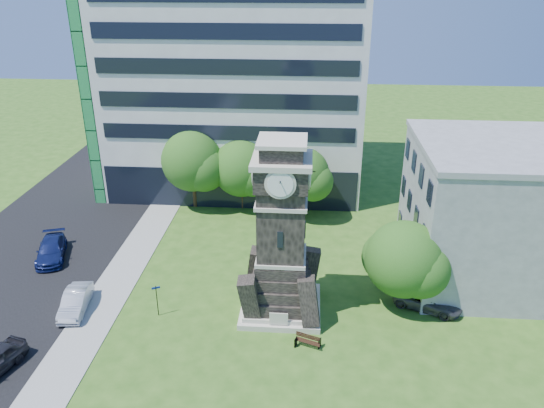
# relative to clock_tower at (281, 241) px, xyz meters

# --- Properties ---
(ground) EXTENTS (160.00, 160.00, 0.00)m
(ground) POSITION_rel_clock_tower_xyz_m (-3.00, -2.00, -5.28)
(ground) COLOR #2C5418
(ground) RESTS_ON ground
(sidewalk) EXTENTS (3.00, 70.00, 0.06)m
(sidewalk) POSITION_rel_clock_tower_xyz_m (-12.50, 3.00, -5.25)
(sidewalk) COLOR gray
(sidewalk) RESTS_ON ground
(street) EXTENTS (14.00, 80.00, 0.02)m
(street) POSITION_rel_clock_tower_xyz_m (-21.00, 3.00, -5.27)
(street) COLOR black
(street) RESTS_ON ground
(clock_tower) EXTENTS (5.40, 5.40, 12.22)m
(clock_tower) POSITION_rel_clock_tower_xyz_m (0.00, 0.00, 0.00)
(clock_tower) COLOR beige
(clock_tower) RESTS_ON ground
(office_tall) EXTENTS (26.20, 15.11, 28.60)m
(office_tall) POSITION_rel_clock_tower_xyz_m (-6.20, 23.84, 8.94)
(office_tall) COLOR white
(office_tall) RESTS_ON ground
(office_low) EXTENTS (15.20, 12.20, 10.40)m
(office_low) POSITION_rel_clock_tower_xyz_m (16.97, 6.00, -0.07)
(office_low) COLOR #A1A3A6
(office_low) RESTS_ON ground
(car_street_mid) EXTENTS (2.07, 4.43, 1.41)m
(car_street_mid) POSITION_rel_clock_tower_xyz_m (-14.05, -1.26, -4.58)
(car_street_mid) COLOR #B0B2B8
(car_street_mid) RESTS_ON ground
(car_street_north) EXTENTS (3.56, 5.49, 1.48)m
(car_street_north) POSITION_rel_clock_tower_xyz_m (-18.96, 5.53, -4.54)
(car_street_north) COLOR #111A4B
(car_street_north) RESTS_ON ground
(car_east_lot) EXTENTS (5.10, 3.81, 1.29)m
(car_east_lot) POSITION_rel_clock_tower_xyz_m (10.15, 0.86, -4.64)
(car_east_lot) COLOR #424246
(car_east_lot) RESTS_ON ground
(park_bench) EXTENTS (1.58, 0.42, 0.82)m
(park_bench) POSITION_rel_clock_tower_xyz_m (1.91, -3.87, -4.85)
(park_bench) COLOR black
(park_bench) RESTS_ON ground
(street_sign) EXTENTS (0.56, 0.06, 2.34)m
(street_sign) POSITION_rel_clock_tower_xyz_m (-8.26, -1.43, -3.82)
(street_sign) COLOR black
(street_sign) RESTS_ON ground
(tree_nw) EXTENTS (6.50, 5.90, 7.74)m
(tree_nw) POSITION_rel_clock_tower_xyz_m (-9.40, 16.45, -0.68)
(tree_nw) COLOR #332114
(tree_nw) RESTS_ON ground
(tree_nc) EXTENTS (6.12, 5.56, 6.94)m
(tree_nc) POSITION_rel_clock_tower_xyz_m (-4.71, 16.56, -1.29)
(tree_nc) COLOR #332114
(tree_nc) RESTS_ON ground
(tree_ne) EXTENTS (5.33, 4.85, 6.91)m
(tree_ne) POSITION_rel_clock_tower_xyz_m (1.14, 14.49, -0.98)
(tree_ne) COLOR #332114
(tree_ne) RESTS_ON ground
(tree_east) EXTENTS (5.76, 5.24, 6.42)m
(tree_east) POSITION_rel_clock_tower_xyz_m (8.25, 0.87, -1.64)
(tree_east) COLOR #332114
(tree_east) RESTS_ON ground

